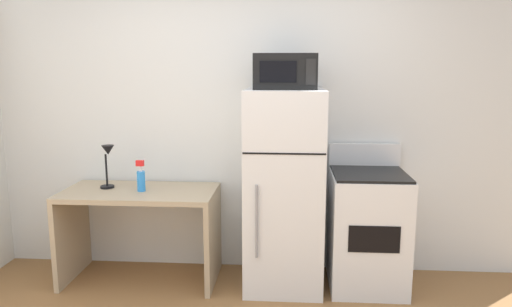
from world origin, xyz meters
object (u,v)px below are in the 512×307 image
desk (141,217)px  oven_range (367,229)px  spray_bottle (141,179)px  desk_lamp (108,159)px  microwave (285,72)px  refrigerator (284,190)px

desk → oven_range: 1.80m
spray_bottle → desk: bearing=132.2°
desk_lamp → oven_range: bearing=-0.7°
desk → desk_lamp: size_ratio=3.43×
desk_lamp → spray_bottle: (0.29, -0.07, -0.14)m
desk_lamp → microwave: microwave is taller
desk → microwave: microwave is taller
spray_bottle → refrigerator: refrigerator is taller
desk → desk_lamp: desk_lamp is taller
desk → microwave: 1.63m
spray_bottle → oven_range: 1.82m
microwave → oven_range: size_ratio=0.42×
desk → spray_bottle: 0.32m
desk → spray_bottle: (0.03, -0.03, 0.32)m
desk_lamp → spray_bottle: 0.33m
desk → spray_bottle: size_ratio=4.87×
desk → refrigerator: 1.18m
desk → oven_range: size_ratio=1.10×
spray_bottle → refrigerator: (1.12, 0.02, -0.07)m
refrigerator → oven_range: bearing=1.5°
refrigerator → microwave: size_ratio=3.37×
desk_lamp → oven_range: desk_lamp is taller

